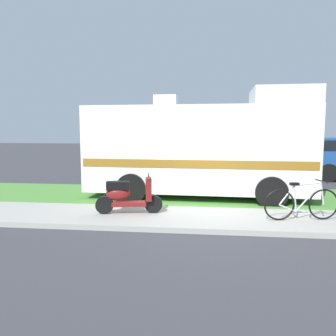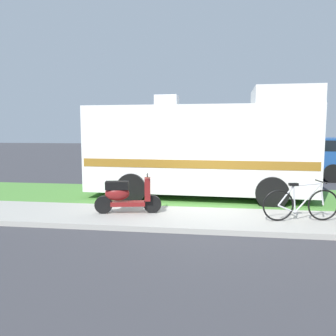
# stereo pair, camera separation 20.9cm
# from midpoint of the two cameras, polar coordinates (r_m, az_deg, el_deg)

# --- Properties ---
(ground_plane) EXTENTS (80.00, 80.00, 0.00)m
(ground_plane) POSITION_cam_midpoint_polar(r_m,az_deg,el_deg) (9.36, 5.35, -7.00)
(ground_plane) COLOR #38383D
(sidewalk) EXTENTS (24.00, 2.00, 0.12)m
(sidewalk) POSITION_cam_midpoint_polar(r_m,az_deg,el_deg) (8.18, 5.14, -8.57)
(sidewalk) COLOR #9E9B93
(sidewalk) RESTS_ON ground
(grass_strip) EXTENTS (24.00, 3.40, 0.08)m
(grass_strip) POSITION_cam_midpoint_polar(r_m,az_deg,el_deg) (10.81, 5.54, -4.93)
(grass_strip) COLOR #4C8438
(grass_strip) RESTS_ON ground
(motorhome_rv) EXTENTS (6.91, 2.66, 3.38)m
(motorhome_rv) POSITION_cam_midpoint_polar(r_m,az_deg,el_deg) (10.67, 5.13, 3.43)
(motorhome_rv) COLOR silver
(motorhome_rv) RESTS_ON ground
(scooter) EXTENTS (1.63, 0.60, 0.97)m
(scooter) POSITION_cam_midpoint_polar(r_m,az_deg,el_deg) (8.41, -7.73, -4.56)
(scooter) COLOR black
(scooter) RESTS_ON ground
(bicycle) EXTENTS (1.73, 0.52, 0.91)m
(bicycle) POSITION_cam_midpoint_polar(r_m,az_deg,el_deg) (8.30, 20.92, -5.53)
(bicycle) COLOR black
(bicycle) RESTS_ON ground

